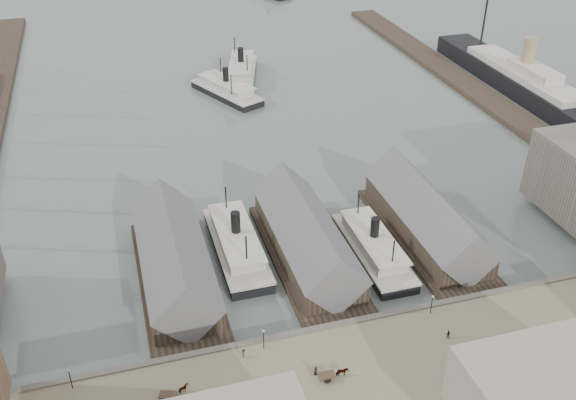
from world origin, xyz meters
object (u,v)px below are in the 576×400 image
object	(u,v)px
ocean_steamer	(523,82)
horse_cart_center	(337,374)
ferry_docked_west	(237,243)
horse_cart_right	(492,355)
horse_cart_left	(179,391)

from	to	relation	value
ocean_steamer	horse_cart_center	bearing A→B (deg)	-135.15
ocean_steamer	horse_cart_center	xyz separation A→B (m)	(-97.69, -97.19, -1.02)
ferry_docked_west	horse_cart_right	bearing A→B (deg)	-52.38
ferry_docked_west	horse_cart_center	xyz separation A→B (m)	(7.31, -38.78, 0.39)
horse_cart_left	horse_cart_right	size ratio (longest dim) A/B	0.98
horse_cart_left	horse_cart_right	xyz separation A→B (m)	(49.00, -6.74, 0.08)
ocean_steamer	horse_cart_center	size ratio (longest dim) A/B	18.30
horse_cart_center	ocean_steamer	bearing A→B (deg)	-44.23
ocean_steamer	horse_cart_right	distance (m)	123.93
ferry_docked_west	horse_cart_left	bearing A→B (deg)	-115.28
horse_cart_center	horse_cart_left	bearing A→B (deg)	82.53
ferry_docked_west	horse_cart_center	world-z (taller)	ferry_docked_west
ocean_steamer	horse_cart_right	bearing A→B (deg)	-125.89
ferry_docked_west	ocean_steamer	world-z (taller)	ocean_steamer
ocean_steamer	horse_cart_center	world-z (taller)	ocean_steamer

